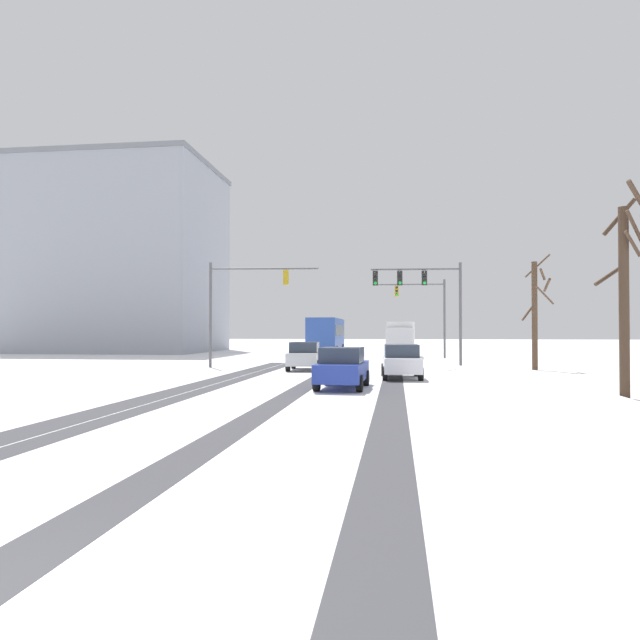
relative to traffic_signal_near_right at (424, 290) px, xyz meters
The scene contains 16 objects.
wheel_track_left_lane 15.96m from the traffic_signal_near_right, 97.18° to the right, with size 0.93×38.01×0.01m, color #424247.
wheel_track_right_lane 16.75m from the traffic_signal_near_right, 109.76° to the right, with size 0.88×38.01×0.01m, color #424247.
wheel_track_center 18.22m from the traffic_signal_near_right, 120.76° to the right, with size 0.76×38.01×0.01m, color #424247.
wheel_track_oncoming 18.73m from the traffic_signal_near_right, 123.46° to the right, with size 1.10×38.01×0.01m, color #424247.
sidewalk_kerb_right 17.86m from the traffic_signal_near_right, 77.90° to the right, with size 4.00×38.01×0.12m, color white.
traffic_signal_near_right is the anchor object (origin of this frame).
traffic_signal_near_left 11.39m from the traffic_signal_near_right, behind, with size 6.78×0.71×6.50m.
traffic_signal_far_right 12.12m from the traffic_signal_near_right, 86.79° to the left, with size 5.67×0.49×6.50m.
car_silver_lead 8.75m from the traffic_signal_near_right, 153.43° to the right, with size 2.00×4.18×1.62m.
car_white_second 9.65m from the traffic_signal_near_right, 99.82° to the right, with size 1.98×4.17×1.62m.
car_blue_third 14.93m from the traffic_signal_near_right, 105.47° to the right, with size 1.98×4.17×1.62m.
bus_oncoming 19.08m from the traffic_signal_near_right, 115.57° to the left, with size 2.82×11.04×3.38m.
box_truck_delivery 13.66m from the traffic_signal_near_right, 95.84° to the left, with size 2.56×7.49×3.02m.
bare_tree_sidewalk_mid 17.13m from the traffic_signal_near_right, 69.87° to the right, with size 1.81×1.83×7.16m.
bare_tree_sidewalk_far 6.63m from the traffic_signal_near_right, 15.00° to the right, with size 1.81×2.08×6.77m.
office_building_far_left_block 39.92m from the traffic_signal_near_right, 143.87° to the left, with size 21.14×15.80×20.15m.
Camera 1 is at (3.73, -4.35, 2.28)m, focal length 32.78 mm.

